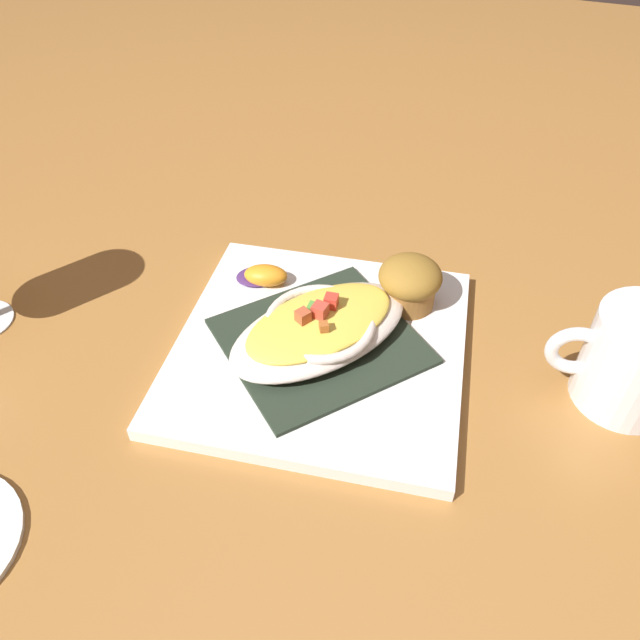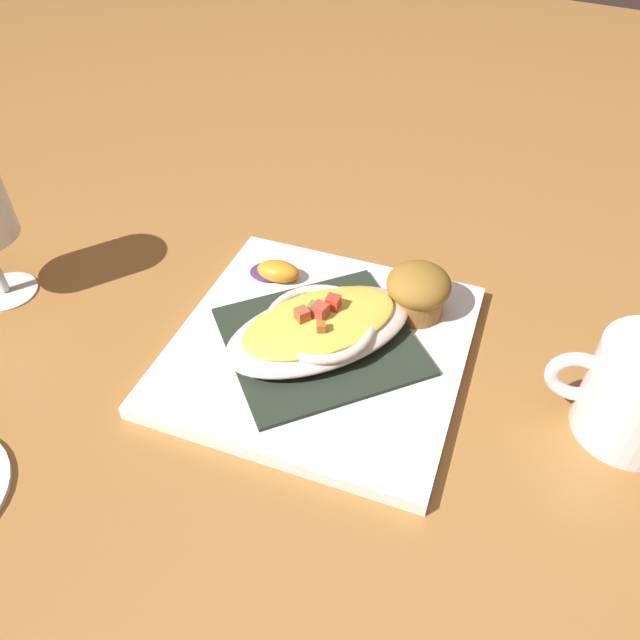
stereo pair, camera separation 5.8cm
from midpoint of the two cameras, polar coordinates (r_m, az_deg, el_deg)
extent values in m
plane|color=#9F6A33|center=(0.61, 2.72, -3.19)|extent=(2.60, 2.60, 0.00)
cube|color=white|center=(0.60, 2.74, -2.71)|extent=(0.31, 0.31, 0.01)
cube|color=#253023|center=(0.60, 2.77, -2.07)|extent=(0.24, 0.24, 0.00)
ellipsoid|color=silver|center=(0.59, 2.82, -1.00)|extent=(0.19, 0.21, 0.03)
torus|color=silver|center=(0.58, 2.85, -0.35)|extent=(0.15, 0.15, 0.01)
ellipsoid|color=#EACB4A|center=(0.58, 2.85, -0.28)|extent=(0.16, 0.18, 0.02)
cube|color=red|center=(0.58, 4.07, 1.52)|extent=(0.01, 0.01, 0.01)
cube|color=#51993B|center=(0.57, 2.18, 0.63)|extent=(0.01, 0.01, 0.01)
cube|color=#BC5332|center=(0.57, 1.25, 0.39)|extent=(0.02, 0.02, 0.01)
cube|color=#CA4535|center=(0.57, 2.60, 0.94)|extent=(0.01, 0.01, 0.01)
cube|color=#B35F29|center=(0.56, 3.05, -0.77)|extent=(0.01, 0.01, 0.01)
cylinder|color=#9A642C|center=(0.63, 11.54, 1.58)|extent=(0.05, 0.05, 0.03)
ellipsoid|color=olive|center=(0.62, 11.82, 3.11)|extent=(0.06, 0.06, 0.04)
ellipsoid|color=#4C0F23|center=(0.62, 11.93, 3.71)|extent=(0.02, 0.02, 0.01)
ellipsoid|color=#472A62|center=(0.68, -2.08, 4.41)|extent=(0.06, 0.05, 0.01)
ellipsoid|color=orange|center=(0.66, -1.41, 4.44)|extent=(0.05, 0.04, 0.02)
torus|color=white|center=(0.58, 25.47, -4.94)|extent=(0.05, 0.02, 0.05)
cylinder|color=#4C2D14|center=(0.61, 29.25, -7.86)|extent=(0.08, 0.08, 0.03)
cylinder|color=white|center=(0.75, -25.20, 2.35)|extent=(0.07, 0.07, 0.00)
camera|label=1|loc=(0.03, -87.13, 2.68)|focal=34.49mm
camera|label=2|loc=(0.03, 92.87, -2.68)|focal=34.49mm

